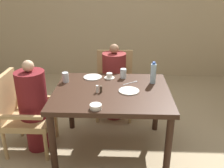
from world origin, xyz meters
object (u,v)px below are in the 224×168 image
object	(u,v)px
diner_in_left_chair	(33,106)
bowl_small	(96,107)
plate_main_right	(129,91)
plate_main_left	(93,77)
chair_left_side	(21,111)
teacup_with_saucer	(109,76)
glass_tall_near	(123,73)
chair_far_side	(114,82)
glass_tall_mid	(65,77)
water_bottle	(153,73)
diner_in_far_chair	(114,81)

from	to	relation	value
diner_in_left_chair	bowl_small	size ratio (longest dim) A/B	9.90
diner_in_left_chair	plate_main_right	size ratio (longest dim) A/B	4.97
plate_main_right	plate_main_left	bearing A→B (deg)	138.13
chair_left_side	teacup_with_saucer	size ratio (longest dim) A/B	7.41
chair_left_side	glass_tall_near	size ratio (longest dim) A/B	8.09
diner_in_left_chair	teacup_with_saucer	bearing A→B (deg)	22.95
chair_left_side	chair_far_side	xyz separation A→B (m)	(1.02, 0.91, 0.00)
plate_main_right	glass_tall_mid	world-z (taller)	glass_tall_mid
chair_left_side	water_bottle	xyz separation A→B (m)	(1.48, 0.22, 0.39)
chair_far_side	plate_main_left	distance (m)	0.67
chair_left_side	plate_main_left	world-z (taller)	chair_left_side
teacup_with_saucer	glass_tall_near	xyz separation A→B (m)	(0.17, 0.02, 0.03)
teacup_with_saucer	water_bottle	xyz separation A→B (m)	(0.50, -0.13, 0.09)
water_bottle	glass_tall_near	world-z (taller)	water_bottle
chair_left_side	water_bottle	world-z (taller)	water_bottle
plate_main_left	glass_tall_mid	distance (m)	0.33
plate_main_left	plate_main_right	bearing A→B (deg)	-41.87
diner_in_far_chair	teacup_with_saucer	distance (m)	0.48
teacup_with_saucer	chair_far_side	bearing A→B (deg)	85.57
bowl_small	teacup_with_saucer	bearing A→B (deg)	83.58
chair_far_side	teacup_with_saucer	bearing A→B (deg)	-94.43
plate_main_left	plate_main_right	size ratio (longest dim) A/B	1.00
chair_far_side	water_bottle	bearing A→B (deg)	-56.39
chair_far_side	glass_tall_mid	distance (m)	0.94
diner_in_far_chair	glass_tall_mid	bearing A→B (deg)	-134.60
plate_main_left	teacup_with_saucer	world-z (taller)	teacup_with_saucer
chair_far_side	bowl_small	bearing A→B (deg)	-95.59
chair_far_side	glass_tall_near	distance (m)	0.65
glass_tall_near	glass_tall_mid	xyz separation A→B (m)	(-0.67, -0.15, 0.00)
glass_tall_mid	chair_far_side	bearing A→B (deg)	52.06
plate_main_right	water_bottle	size ratio (longest dim) A/B	0.87
plate_main_left	glass_tall_mid	world-z (taller)	glass_tall_mid
diner_in_far_chair	water_bottle	distance (m)	0.78
diner_in_left_chair	plate_main_left	size ratio (longest dim) A/B	4.97
diner_in_far_chair	water_bottle	size ratio (longest dim) A/B	4.31
plate_main_left	water_bottle	world-z (taller)	water_bottle
chair_far_side	bowl_small	world-z (taller)	chair_far_side
chair_left_side	glass_tall_mid	xyz separation A→B (m)	(0.48, 0.22, 0.33)
diner_in_far_chair	chair_left_side	bearing A→B (deg)	-143.16
chair_far_side	glass_tall_near	world-z (taller)	chair_far_side
diner_in_left_chair	chair_far_side	size ratio (longest dim) A/B	1.18
diner_in_far_chair	plate_main_left	bearing A→B (deg)	-121.27
diner_in_far_chair	teacup_with_saucer	bearing A→B (deg)	-95.98
glass_tall_mid	plate_main_left	bearing A→B (deg)	26.03
chair_left_side	bowl_small	world-z (taller)	chair_left_side
chair_left_side	glass_tall_near	world-z (taller)	chair_left_side
glass_tall_near	chair_far_side	bearing A→B (deg)	102.82
plate_main_right	chair_left_side	bearing A→B (deg)	178.85
glass_tall_near	plate_main_left	bearing A→B (deg)	-178.67
diner_in_left_chair	diner_in_far_chair	distance (m)	1.16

